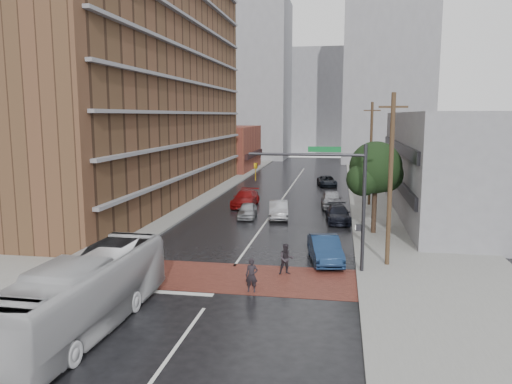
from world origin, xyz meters
The scene contains 24 objects.
ground centered at (0.00, 0.00, 0.00)m, with size 160.00×160.00×0.00m, color black.
crosswalk centered at (0.00, 0.50, 0.01)m, with size 14.00×5.00×0.02m, color brown.
sidewalk_west centered at (-11.50, 25.00, 0.07)m, with size 9.00×90.00×0.15m, color gray.
sidewalk_east centered at (11.50, 25.00, 0.07)m, with size 9.00×90.00×0.15m, color gray.
apartment_block centered at (-14.00, 24.00, 14.00)m, with size 10.00×44.00×28.00m, color brown.
storefront_west centered at (-12.00, 54.00, 3.50)m, with size 8.00×16.00×7.00m, color brown.
building_east centered at (16.50, 20.00, 4.50)m, with size 11.00×26.00×9.00m, color gray.
distant_tower_west centered at (-14.00, 78.00, 16.00)m, with size 18.00×16.00×32.00m, color gray.
distant_tower_east centered at (14.00, 72.00, 18.00)m, with size 16.00×14.00×36.00m, color gray.
distant_tower_center centered at (0.00, 95.00, 12.00)m, with size 12.00×10.00×24.00m, color gray.
street_tree centered at (8.52, 12.03, 4.73)m, with size 4.20×4.10×6.90m.
signal_mast centered at (5.85, 2.50, 4.73)m, with size 6.50×0.30×7.20m.
utility_pole_near centered at (8.80, 4.00, 5.14)m, with size 1.60×0.26×10.00m.
utility_pole_far centered at (8.80, 24.00, 5.14)m, with size 1.60×0.26×10.00m.
transit_bus centered at (-4.15, -7.01, 1.54)m, with size 2.58×11.05×3.08m, color #B9B9BB.
pedestrian_a centered at (1.77, -1.50, 0.86)m, with size 0.63×0.41×1.72m, color black.
pedestrian_b centered at (3.16, 1.59, 0.87)m, with size 0.84×0.66×1.74m, color #272127.
car_travel_a centered at (-1.84, 16.41, 0.65)m, with size 1.53×3.80×1.30m, color #A3A5AA.
car_travel_b centered at (0.82, 16.70, 0.74)m, with size 1.57×4.51×1.48m, color #A6A7AE.
car_travel_c centered at (-3.04, 21.82, 0.76)m, with size 2.14×5.26×1.53m, color maroon.
suv_travel centered at (4.36, 37.14, 0.64)m, with size 2.13×4.62×1.28m, color black.
car_parked_near centered at (5.20, 4.34, 0.78)m, with size 1.66×4.75×1.57m, color navy.
car_parked_mid centered at (5.89, 16.00, 0.67)m, with size 1.88×4.63×1.34m, color black.
car_parked_far centered at (5.20, 22.54, 0.81)m, with size 1.92×4.78×1.63m, color #989A9F.
Camera 1 is at (6.00, -24.98, 8.73)m, focal length 35.00 mm.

